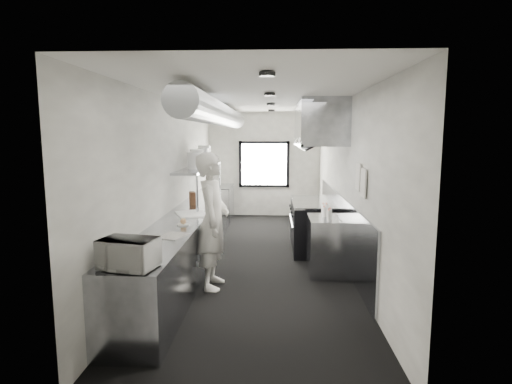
# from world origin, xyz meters

# --- Properties ---
(floor) EXTENTS (3.00, 8.00, 0.01)m
(floor) POSITION_xyz_m (0.00, 0.00, 0.00)
(floor) COLOR black
(floor) RESTS_ON ground
(ceiling) EXTENTS (3.00, 8.00, 0.01)m
(ceiling) POSITION_xyz_m (0.00, 0.00, 2.80)
(ceiling) COLOR silver
(ceiling) RESTS_ON wall_back
(wall_back) EXTENTS (3.00, 0.02, 2.80)m
(wall_back) POSITION_xyz_m (0.00, 4.00, 1.40)
(wall_back) COLOR silver
(wall_back) RESTS_ON floor
(wall_front) EXTENTS (3.00, 0.02, 2.80)m
(wall_front) POSITION_xyz_m (0.00, -4.00, 1.40)
(wall_front) COLOR silver
(wall_front) RESTS_ON floor
(wall_left) EXTENTS (0.02, 8.00, 2.80)m
(wall_left) POSITION_xyz_m (-1.50, 0.00, 1.40)
(wall_left) COLOR silver
(wall_left) RESTS_ON floor
(wall_right) EXTENTS (0.02, 8.00, 2.80)m
(wall_right) POSITION_xyz_m (1.50, 0.00, 1.40)
(wall_right) COLOR silver
(wall_right) RESTS_ON floor
(wall_cladding) EXTENTS (0.03, 5.50, 1.10)m
(wall_cladding) POSITION_xyz_m (1.48, 0.30, 0.55)
(wall_cladding) COLOR gray
(wall_cladding) RESTS_ON wall_right
(hvac_duct) EXTENTS (0.40, 6.40, 0.40)m
(hvac_duct) POSITION_xyz_m (-0.70, 0.40, 2.55)
(hvac_duct) COLOR gray
(hvac_duct) RESTS_ON ceiling
(service_window) EXTENTS (1.36, 0.05, 1.25)m
(service_window) POSITION_xyz_m (0.00, 3.96, 1.40)
(service_window) COLOR white
(service_window) RESTS_ON wall_back
(exhaust_hood) EXTENTS (0.81, 2.20, 0.88)m
(exhaust_hood) POSITION_xyz_m (1.10, 0.70, 2.39)
(exhaust_hood) COLOR gray
(exhaust_hood) RESTS_ON ceiling
(prep_counter) EXTENTS (0.70, 6.00, 0.90)m
(prep_counter) POSITION_xyz_m (-1.15, -0.50, 0.45)
(prep_counter) COLOR gray
(prep_counter) RESTS_ON floor
(pass_shelf) EXTENTS (0.45, 3.00, 0.68)m
(pass_shelf) POSITION_xyz_m (-1.19, 1.00, 1.54)
(pass_shelf) COLOR gray
(pass_shelf) RESTS_ON prep_counter
(range) EXTENTS (0.88, 1.60, 0.94)m
(range) POSITION_xyz_m (1.04, 0.70, 0.47)
(range) COLOR black
(range) RESTS_ON floor
(bottle_station) EXTENTS (0.65, 0.80, 0.90)m
(bottle_station) POSITION_xyz_m (1.15, -0.70, 0.45)
(bottle_station) COLOR gray
(bottle_station) RESTS_ON floor
(far_work_table) EXTENTS (0.70, 1.20, 0.90)m
(far_work_table) POSITION_xyz_m (-1.15, 3.20, 0.45)
(far_work_table) COLOR gray
(far_work_table) RESTS_ON floor
(notice_sheet_a) EXTENTS (0.02, 0.28, 0.38)m
(notice_sheet_a) POSITION_xyz_m (1.47, -1.20, 1.60)
(notice_sheet_a) COLOR silver
(notice_sheet_a) RESTS_ON wall_right
(notice_sheet_b) EXTENTS (0.02, 0.28, 0.38)m
(notice_sheet_b) POSITION_xyz_m (1.47, -1.55, 1.55)
(notice_sheet_b) COLOR silver
(notice_sheet_b) RESTS_ON wall_right
(line_cook) EXTENTS (0.47, 0.71, 1.95)m
(line_cook) POSITION_xyz_m (-0.60, -1.37, 0.97)
(line_cook) COLOR silver
(line_cook) RESTS_ON floor
(microwave) EXTENTS (0.56, 0.47, 0.30)m
(microwave) POSITION_xyz_m (-1.14, -3.27, 1.05)
(microwave) COLOR silver
(microwave) RESTS_ON prep_counter
(deli_tub_a) EXTENTS (0.17, 0.17, 0.11)m
(deli_tub_a) POSITION_xyz_m (-1.34, -2.69, 0.96)
(deli_tub_a) COLOR silver
(deli_tub_a) RESTS_ON prep_counter
(deli_tub_b) EXTENTS (0.18, 0.18, 0.11)m
(deli_tub_b) POSITION_xyz_m (-1.32, -2.49, 0.96)
(deli_tub_b) COLOR silver
(deli_tub_b) RESTS_ON prep_counter
(newspaper) EXTENTS (0.40, 0.45, 0.01)m
(newspaper) POSITION_xyz_m (-1.03, -1.98, 0.90)
(newspaper) COLOR silver
(newspaper) RESTS_ON prep_counter
(small_plate) EXTENTS (0.23, 0.23, 0.02)m
(small_plate) POSITION_xyz_m (-1.03, -1.35, 0.91)
(small_plate) COLOR silver
(small_plate) RESTS_ON prep_counter
(pastry) EXTENTS (0.09, 0.09, 0.09)m
(pastry) POSITION_xyz_m (-1.03, -1.35, 0.96)
(pastry) COLOR #DDAA74
(pastry) RESTS_ON small_plate
(cutting_board) EXTENTS (0.65, 0.73, 0.02)m
(cutting_board) POSITION_xyz_m (-1.08, -0.53, 0.91)
(cutting_board) COLOR white
(cutting_board) RESTS_ON prep_counter
(knife_block) EXTENTS (0.16, 0.23, 0.23)m
(knife_block) POSITION_xyz_m (-1.25, 0.43, 1.02)
(knife_block) COLOR brown
(knife_block) RESTS_ON prep_counter
(plate_stack_a) EXTENTS (0.31, 0.31, 0.31)m
(plate_stack_a) POSITION_xyz_m (-1.18, 0.37, 1.72)
(plate_stack_a) COLOR silver
(plate_stack_a) RESTS_ON pass_shelf
(plate_stack_b) EXTENTS (0.34, 0.34, 0.35)m
(plate_stack_b) POSITION_xyz_m (-1.23, 0.83, 1.74)
(plate_stack_b) COLOR silver
(plate_stack_b) RESTS_ON pass_shelf
(plate_stack_c) EXTENTS (0.30, 0.30, 0.34)m
(plate_stack_c) POSITION_xyz_m (-1.20, 1.32, 1.74)
(plate_stack_c) COLOR silver
(plate_stack_c) RESTS_ON pass_shelf
(plate_stack_d) EXTENTS (0.32, 0.32, 0.40)m
(plate_stack_d) POSITION_xyz_m (-1.21, 1.59, 1.77)
(plate_stack_d) COLOR silver
(plate_stack_d) RESTS_ON pass_shelf
(squeeze_bottle_a) EXTENTS (0.07, 0.07, 0.17)m
(squeeze_bottle_a) POSITION_xyz_m (1.09, -0.99, 0.98)
(squeeze_bottle_a) COLOR white
(squeeze_bottle_a) RESTS_ON bottle_station
(squeeze_bottle_b) EXTENTS (0.07, 0.07, 0.17)m
(squeeze_bottle_b) POSITION_xyz_m (1.13, -0.86, 0.98)
(squeeze_bottle_b) COLOR white
(squeeze_bottle_b) RESTS_ON bottle_station
(squeeze_bottle_c) EXTENTS (0.07, 0.07, 0.16)m
(squeeze_bottle_c) POSITION_xyz_m (1.06, -0.65, 0.98)
(squeeze_bottle_c) COLOR white
(squeeze_bottle_c) RESTS_ON bottle_station
(squeeze_bottle_d) EXTENTS (0.08, 0.08, 0.20)m
(squeeze_bottle_d) POSITION_xyz_m (1.10, -0.60, 1.00)
(squeeze_bottle_d) COLOR white
(squeeze_bottle_d) RESTS_ON bottle_station
(squeeze_bottle_e) EXTENTS (0.06, 0.06, 0.17)m
(squeeze_bottle_e) POSITION_xyz_m (1.08, -0.39, 0.98)
(squeeze_bottle_e) COLOR white
(squeeze_bottle_e) RESTS_ON bottle_station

